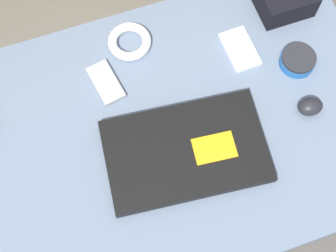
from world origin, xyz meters
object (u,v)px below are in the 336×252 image
Objects in this scene: phone_silver at (106,83)px; phone_black at (240,49)px; speaker_puck at (298,60)px; camera_pouch at (285,0)px; laptop at (186,151)px; computer_mouse at (310,107)px.

phone_black is (0.33, -0.02, -0.00)m from phone_silver.
phone_silver is (-0.44, 0.10, -0.01)m from speaker_puck.
speaker_puck is 0.64× the size of camera_pouch.
laptop is 0.25m from phone_silver.
phone_black is (0.21, 0.20, -0.01)m from laptop.
phone_silver reaches higher than phone_black.
laptop is 3.22× the size of phone_silver.
laptop is 0.45m from camera_pouch.
speaker_puck reaches higher than phone_black.
speaker_puck is 0.14m from phone_black.
camera_pouch is at bearing 25.78° from phone_black.
computer_mouse is at bearing -37.05° from phone_silver.
computer_mouse is 0.55× the size of phone_black.
laptop is 2.86× the size of camera_pouch.
laptop reaches higher than phone_silver.
phone_silver is at bearing -173.17° from camera_pouch.
speaker_puck is 0.73× the size of phone_silver.
camera_pouch is (0.36, 0.27, 0.02)m from laptop.
speaker_puck is at bearing -35.92° from phone_black.
laptop is at bearing -159.20° from speaker_puck.
camera_pouch is at bearing 77.78° from speaker_puck.
camera_pouch is (0.47, 0.06, 0.03)m from phone_silver.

